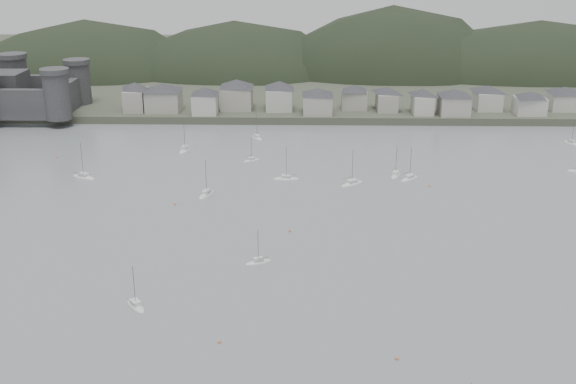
{
  "coord_description": "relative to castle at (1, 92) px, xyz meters",
  "views": [
    {
      "loc": [
        3.6,
        -103.93,
        70.77
      ],
      "look_at": [
        0.0,
        75.0,
        6.0
      ],
      "focal_mm": 44.12,
      "sensor_mm": 36.0,
      "label": 1
    }
  ],
  "objects": [
    {
      "name": "moored_fleet",
      "position": [
        124.1,
        -104.45,
        -10.79
      ],
      "size": [
        226.78,
        177.08,
        12.86
      ],
      "color": "silver",
      "rests_on": "ground"
    },
    {
      "name": "far_shore_land",
      "position": [
        120.0,
        115.2,
        -9.46
      ],
      "size": [
        900.0,
        250.0,
        3.0
      ],
      "primitive_type": "cube",
      "color": "#383D2D",
      "rests_on": "ground"
    },
    {
      "name": "sailboat_lead",
      "position": [
        106.79,
        -57.76,
        -10.78
      ],
      "size": [
        6.19,
        5.09,
        8.46
      ],
      "rotation": [
        0.0,
        0.0,
        2.17
      ],
      "color": "silver",
      "rests_on": "ground"
    },
    {
      "name": "waterfront_town",
      "position": [
        170.59,
        3.54,
        -2.3
      ],
      "size": [
        451.48,
        28.46,
        12.92
      ],
      "color": "#A19E93",
      "rests_on": "far_shore_land"
    },
    {
      "name": "ground",
      "position": [
        120.0,
        -179.8,
        -10.96
      ],
      "size": [
        900.0,
        900.0,
        0.0
      ],
      "primitive_type": "plane",
      "color": "slate",
      "rests_on": "ground"
    },
    {
      "name": "mooring_buoys",
      "position": [
        114.64,
        -123.66,
        -10.81
      ],
      "size": [
        171.69,
        120.74,
        0.7
      ],
      "color": "#CF6C45",
      "rests_on": "ground"
    },
    {
      "name": "forested_ridge",
      "position": [
        124.83,
        89.6,
        -22.25
      ],
      "size": [
        851.55,
        103.94,
        102.57
      ],
      "color": "black",
      "rests_on": "ground"
    },
    {
      "name": "castle",
      "position": [
        0.0,
        0.0,
        0.0
      ],
      "size": [
        66.0,
        43.0,
        20.0
      ],
      "color": "#323235",
      "rests_on": "far_shore_land"
    }
  ]
}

